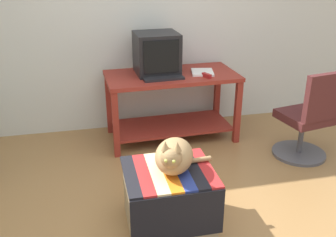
# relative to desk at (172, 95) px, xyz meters

# --- Properties ---
(ground_plane) EXTENTS (14.00, 14.00, 0.00)m
(ground_plane) POSITION_rel_desk_xyz_m (-0.27, -1.60, -0.49)
(ground_plane) COLOR olive
(back_wall) EXTENTS (8.00, 0.10, 2.60)m
(back_wall) POSITION_rel_desk_xyz_m (-0.27, 0.45, 0.81)
(back_wall) COLOR silver
(back_wall) RESTS_ON ground_plane
(desk) EXTENTS (1.37, 0.71, 0.71)m
(desk) POSITION_rel_desk_xyz_m (0.00, 0.00, 0.00)
(desk) COLOR maroon
(desk) RESTS_ON ground_plane
(tv_monitor) EXTENTS (0.44, 0.43, 0.41)m
(tv_monitor) POSITION_rel_desk_xyz_m (-0.14, 0.08, 0.43)
(tv_monitor) COLOR black
(tv_monitor) RESTS_ON desk
(keyboard) EXTENTS (0.41, 0.17, 0.02)m
(keyboard) POSITION_rel_desk_xyz_m (-0.12, -0.15, 0.24)
(keyboard) COLOR black
(keyboard) RESTS_ON desk
(book) EXTENTS (0.27, 0.29, 0.02)m
(book) POSITION_rel_desk_xyz_m (0.32, -0.04, 0.24)
(book) COLOR white
(book) RESTS_ON desk
(ottoman_with_blanket) EXTENTS (0.63, 0.57, 0.45)m
(ottoman_with_blanket) POSITION_rel_desk_xyz_m (-0.35, -1.43, -0.26)
(ottoman_with_blanket) COLOR tan
(ottoman_with_blanket) RESTS_ON ground_plane
(cat) EXTENTS (0.48, 0.44, 0.29)m
(cat) POSITION_rel_desk_xyz_m (-0.32, -1.44, 0.08)
(cat) COLOR #9E7A4C
(cat) RESTS_ON ottoman_with_blanket
(office_chair) EXTENTS (0.52, 0.52, 0.89)m
(office_chair) POSITION_rel_desk_xyz_m (1.16, -0.73, -0.10)
(office_chair) COLOR #4C4C51
(office_chair) RESTS_ON ground_plane
(stapler) EXTENTS (0.08, 0.12, 0.04)m
(stapler) POSITION_rel_desk_xyz_m (0.32, -0.19, 0.25)
(stapler) COLOR #A31E1E
(stapler) RESTS_ON desk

